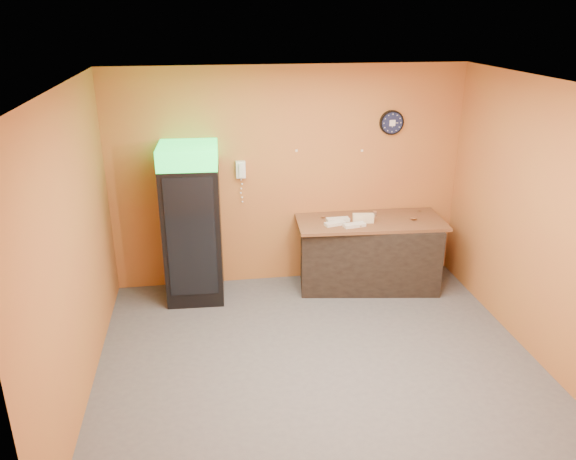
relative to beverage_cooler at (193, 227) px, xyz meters
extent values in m
plane|color=#47474C|center=(1.24, -1.61, -0.95)|extent=(4.50, 4.50, 0.00)
cube|color=#B06F31|center=(1.24, 0.39, 0.45)|extent=(4.50, 0.02, 2.80)
cube|color=#B06F31|center=(-1.01, -1.61, 0.45)|extent=(0.02, 4.00, 2.80)
cube|color=#B06F31|center=(3.49, -1.61, 0.45)|extent=(0.02, 4.00, 2.80)
cube|color=white|center=(1.24, -1.61, 1.85)|extent=(4.50, 4.00, 0.02)
cube|color=black|center=(0.00, 0.04, -0.10)|extent=(0.71, 0.71, 1.71)
cube|color=#1BEB46|center=(0.00, 0.04, 0.88)|extent=(0.71, 0.71, 0.24)
cube|color=black|center=(0.01, -0.30, -0.03)|extent=(0.57, 0.04, 1.46)
cube|color=black|center=(2.23, 0.01, -0.52)|extent=(1.84, 1.03, 0.87)
cylinder|color=black|center=(2.55, 0.37, 1.12)|extent=(0.31, 0.05, 0.31)
cylinder|color=#0F1433|center=(2.55, 0.34, 1.12)|extent=(0.27, 0.01, 0.27)
cube|color=white|center=(2.55, 0.33, 1.12)|extent=(0.08, 0.00, 0.08)
cube|color=white|center=(0.63, 0.35, 0.59)|extent=(0.12, 0.07, 0.21)
cube|color=white|center=(0.63, 0.30, 0.59)|extent=(0.05, 0.04, 0.17)
cube|color=brown|center=(2.23, 0.01, -0.06)|extent=(1.91, 0.91, 0.04)
cube|color=beige|center=(2.11, -0.06, -0.01)|extent=(0.27, 0.12, 0.06)
cube|color=beige|center=(2.11, -0.06, 0.04)|extent=(0.27, 0.12, 0.06)
cube|color=silver|center=(1.74, -0.10, -0.02)|extent=(0.27, 0.16, 0.04)
cube|color=silver|center=(1.97, -0.19, -0.02)|extent=(0.28, 0.15, 0.04)
cube|color=silver|center=(1.81, 0.02, -0.02)|extent=(0.29, 0.12, 0.04)
cylinder|color=silver|center=(2.33, 0.15, -0.01)|extent=(0.06, 0.06, 0.06)
camera|label=1|loc=(0.18, -6.43, 2.44)|focal=35.00mm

